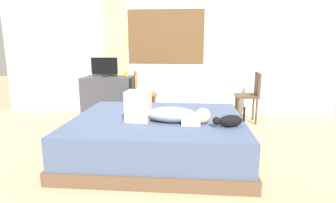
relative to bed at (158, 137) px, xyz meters
The scene contains 11 objects.
ground_plane 0.29m from the bed, 134.58° to the right, with size 16.00×16.00×0.00m, color tan.
back_wall_with_window 2.50m from the bed, 93.09° to the left, with size 6.40×0.14×2.90m.
bed is the anchor object (origin of this frame).
person_lying 0.41m from the bed, 66.69° to the right, with size 0.94×0.32×0.34m.
cat 0.90m from the bed, 22.83° to the right, with size 0.35×0.18×0.21m.
desk 2.12m from the bed, 122.54° to the left, with size 0.90×0.56×0.74m.
tv_monitor 2.26m from the bed, 123.83° to the left, with size 0.48×0.10×0.35m.
cup 2.17m from the bed, 113.13° to the left, with size 0.07×0.07×0.10m, color gold.
chair_by_desk 1.72m from the bed, 106.93° to the left, with size 0.46×0.46×0.86m.
chair_spare 2.13m from the bed, 48.35° to the left, with size 0.40×0.40×0.86m.
curtain_left 2.54m from the bed, 117.03° to the left, with size 0.44×0.06×2.55m, color #ADCC75.
Camera 1 is at (0.50, -2.98, 1.33)m, focal length 29.22 mm.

